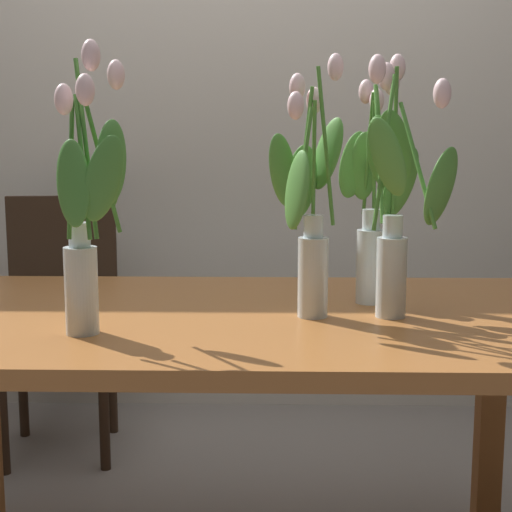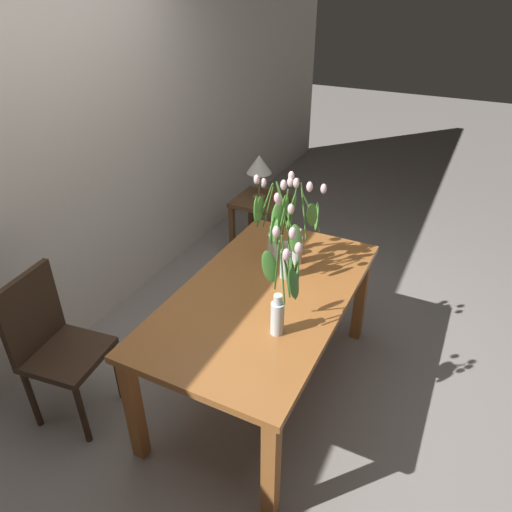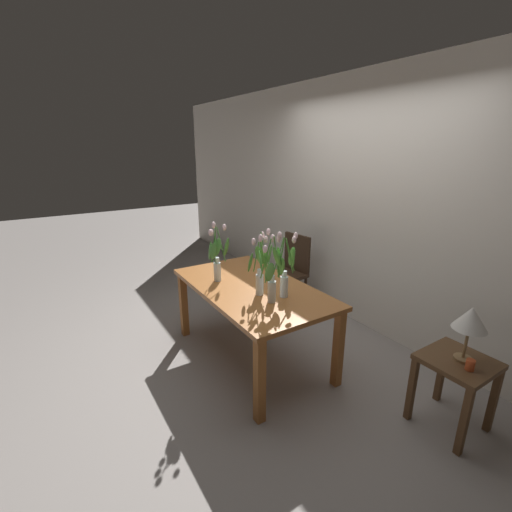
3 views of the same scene
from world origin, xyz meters
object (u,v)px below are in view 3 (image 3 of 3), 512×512
Objects in this scene: dining_table at (252,295)px; tulip_vase_3 at (285,271)px; side_table at (456,374)px; pillar_candle at (470,365)px; tulip_vase_2 at (217,258)px; tulip_vase_1 at (261,269)px; tulip_vase_0 at (271,277)px; dining_chair at (291,268)px; table_lamp at (471,320)px.

tulip_vase_3 is at bearing 16.77° from dining_table.
pillar_candle is at bearing -30.45° from side_table.
tulip_vase_2 is 7.77× the size of pillar_candle.
tulip_vase_3 is at bearing 27.82° from tulip_vase_2.
dining_table reaches higher than side_table.
dining_table is at bearing -153.24° from side_table.
side_table is 7.33× the size of pillar_candle.
tulip_vase_1 is at bearing -7.69° from dining_table.
tulip_vase_1 reaches higher than pillar_candle.
tulip_vase_3 reaches higher than side_table.
side_table is (1.12, 0.81, -0.53)m from tulip_vase_0.
tulip_vase_1 is at bearing -152.91° from pillar_candle.
tulip_vase_1 reaches higher than dining_table.
pillar_candle is (2.28, -0.28, 0.06)m from dining_chair.
tulip_vase_0 is 1.41m from table_lamp.
tulip_vase_0 is 1.00× the size of tulip_vase_1.
tulip_vase_3 is 1.41× the size of table_lamp.
pillar_candle is at bearing -42.78° from table_lamp.
tulip_vase_3 is 1.35m from table_lamp.
tulip_vase_3 is (0.16, 0.13, 0.01)m from tulip_vase_1.
pillar_candle is (1.25, 0.59, -0.39)m from tulip_vase_3.
side_table is at bearing 149.55° from pillar_candle.
tulip_vase_0 is 1.04× the size of tulip_vase_3.
table_lamp is at bearing 29.23° from tulip_vase_2.
side_table is at bearing 26.76° from dining_table.
tulip_vase_1 reaches higher than table_lamp.
tulip_vase_1 is (0.19, -0.03, 0.32)m from dining_table.
tulip_vase_0 is (0.38, -0.05, 0.31)m from dining_table.
side_table is (1.31, 0.78, -0.54)m from tulip_vase_1.
tulip_vase_0 is 0.19m from tulip_vase_1.
tulip_vase_1 is 1.47× the size of table_lamp.
pillar_candle reaches higher than side_table.
dining_chair reaches higher than pillar_candle.
dining_table is 4.02× the size of table_lamp.
tulip_vase_0 is at bearing -44.43° from dining_chair.
tulip_vase_2 is 1.46× the size of table_lamp.
tulip_vase_1 is 1.64m from pillar_candle.
dining_table is 1.72× the size of dining_chair.
table_lamp is (1.14, 0.83, -0.10)m from tulip_vase_0.
dining_chair reaches higher than dining_table.
tulip_vase_0 reaches higher than tulip_vase_3.
tulip_vase_1 reaches higher than tulip_vase_2.
dining_chair is at bearing 130.63° from tulip_vase_1.
side_table is 0.42m from table_lamp.
tulip_vase_1 is 7.79× the size of pillar_candle.
dining_chair is at bearing 135.57° from tulip_vase_0.
tulip_vase_1 is at bearing 171.94° from tulip_vase_0.
tulip_vase_2 is 2.08m from side_table.
pillar_candle is at bearing 25.29° from tulip_vase_3.
tulip_vase_0 is 1.06× the size of side_table.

